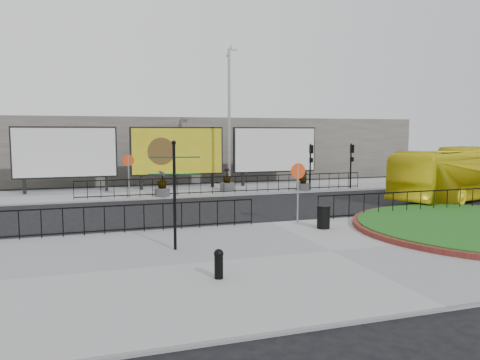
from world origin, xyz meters
name	(u,v)px	position (x,y,z in m)	size (l,w,h in m)	color
ground	(272,225)	(0.00, 0.00, 0.00)	(90.00, 90.00, 0.00)	black
pavement_near	(331,253)	(0.00, -5.00, 0.06)	(30.00, 10.00, 0.12)	gray
pavement_far	(203,190)	(0.00, 12.00, 0.06)	(44.00, 6.00, 0.12)	gray
railing_near_left	(125,219)	(-6.00, -0.30, 0.67)	(10.00, 0.10, 1.10)	black
railing_near_right	(407,203)	(6.50, -0.30, 0.67)	(9.00, 0.10, 1.10)	black
railing_far	(230,185)	(1.00, 9.30, 0.67)	(18.00, 0.10, 1.10)	black
speed_sign_far	(129,166)	(-5.00, 9.40, 1.92)	(0.64, 0.07, 2.47)	gray
speed_sign_near	(298,180)	(1.00, -0.40, 1.92)	(0.64, 0.07, 2.47)	gray
billboard_left	(65,153)	(-8.50, 12.97, 2.60)	(6.20, 0.31, 4.10)	black
billboard_mid	(177,151)	(-1.50, 12.97, 2.60)	(6.20, 0.31, 4.10)	black
billboard_right	(275,150)	(5.50, 12.97, 2.60)	(6.20, 0.31, 4.10)	black
lamp_post	(229,117)	(1.51, 11.00, 4.83)	(0.74, 0.18, 9.23)	gray
signal_pole_a	(311,160)	(6.50, 9.34, 2.10)	(0.22, 0.26, 3.00)	black
signal_pole_b	(351,159)	(9.50, 9.34, 2.10)	(0.22, 0.26, 3.00)	black
building_backdrop	(175,148)	(0.00, 22.00, 2.50)	(40.00, 10.00, 5.00)	slate
fingerpost_sign	(174,184)	(-4.65, -3.27, 2.23)	(1.61, 0.76, 3.49)	black
bollard	(219,262)	(-4.13, -6.60, 0.54)	(0.25, 0.25, 0.78)	black
litter_bin	(323,217)	(1.45, -1.81, 0.57)	(0.54, 0.54, 0.89)	black
bus	(459,174)	(12.90, 3.44, 1.50)	(2.52, 10.78, 3.00)	gold
planter_a	(162,186)	(-3.11, 9.40, 0.71)	(0.90, 0.90, 1.49)	#4C4C4F
planter_b	(227,182)	(1.36, 10.97, 0.65)	(0.94, 0.94, 1.45)	#4C4C4F
planter_c	(303,182)	(6.00, 9.40, 0.63)	(0.85, 0.85, 1.35)	#4C4C4F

